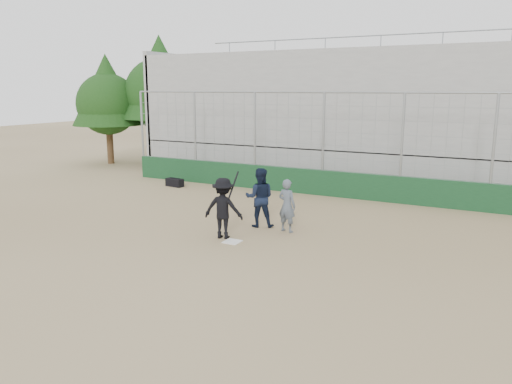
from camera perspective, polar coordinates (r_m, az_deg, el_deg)
The scene contains 10 objects.
ground at distance 13.79m, azimuth -2.73°, elevation -5.73°, with size 90.00×90.00×0.00m, color brown.
home_plate at distance 13.79m, azimuth -2.73°, elevation -5.69°, with size 0.44×0.44×0.02m, color white.
backstop at distance 19.76m, azimuth 7.59°, elevation 2.38°, with size 18.10×0.25×4.04m.
bleachers at distance 24.25m, azimuth 11.83°, elevation 8.62°, with size 20.25×6.70×6.98m.
tree_left at distance 28.49m, azimuth -10.88°, elevation 12.04°, with size 4.48×4.48×7.00m.
tree_right at distance 29.01m, azimuth -16.64°, elevation 10.51°, with size 3.84×3.84×6.00m.
batter_at_plate at distance 13.98m, azimuth -3.76°, elevation -1.85°, with size 1.22×0.86×1.87m.
catcher_crouched at distance 15.10m, azimuth 0.42°, elevation -1.78°, with size 1.08×0.97×1.22m.
umpire at distance 14.60m, azimuth 3.56°, elevation -1.86°, with size 0.58×0.38×1.42m, color #505965.
equipment_bag at distance 21.76m, azimuth -9.28°, elevation 1.09°, with size 0.85×0.46×0.38m.
Camera 1 is at (6.70, -11.32, 4.14)m, focal length 35.00 mm.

